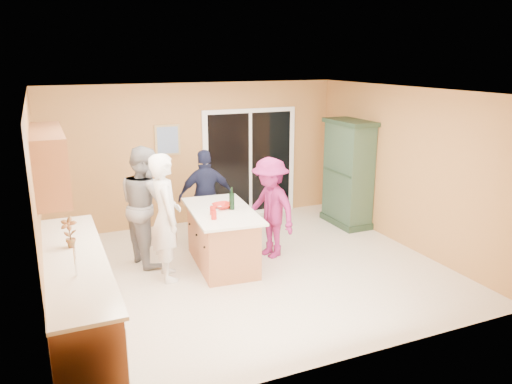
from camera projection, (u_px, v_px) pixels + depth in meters
name	position (u px, v px, depth m)	size (l,w,h in m)	color
floor	(249.00, 269.00, 7.39)	(5.50, 5.50, 0.00)	#EFE3CF
ceiling	(249.00, 91.00, 6.71)	(5.50, 5.00, 0.10)	white
wall_back	(197.00, 154.00, 9.26)	(5.50, 0.10, 2.60)	tan
wall_front	(349.00, 243.00, 4.84)	(5.50, 0.10, 2.60)	tan
wall_left	(38.00, 207.00, 5.99)	(0.10, 5.00, 2.60)	tan
wall_right	(405.00, 168.00, 8.11)	(0.10, 5.00, 2.60)	tan
left_cabinet_run	(79.00, 304.00, 5.40)	(0.65, 3.05, 1.24)	#BA7048
upper_cabinets	(49.00, 162.00, 5.73)	(0.35, 1.60, 0.75)	#BA7048
sliding_door	(250.00, 163.00, 9.70)	(1.90, 0.07, 2.10)	white
framed_picture	(168.00, 140.00, 8.95)	(0.46, 0.04, 0.56)	#A58852
kitchen_island	(222.00, 239.00, 7.47)	(1.03, 1.72, 0.87)	#BA7048
green_hutch	(348.00, 174.00, 9.18)	(0.56, 1.06, 1.95)	#213624
woman_white	(166.00, 217.00, 6.90)	(0.66, 0.43, 1.80)	white
woman_grey	(146.00, 205.00, 7.46)	(0.87, 0.68, 1.80)	#9A9A9D
woman_navy	(206.00, 197.00, 8.30)	(0.93, 0.39, 1.59)	#191D38
woman_magenta	(270.00, 208.00, 7.71)	(1.02, 0.59, 1.58)	#851D50
serving_bowl	(222.00, 206.00, 7.42)	(0.29, 0.29, 0.07)	#B41C14
tulip_vase	(69.00, 232.00, 5.66)	(0.19, 0.13, 0.36)	#B1111C
tumbler_near	(214.00, 215.00, 6.91)	(0.08, 0.08, 0.11)	#B41C14
tumbler_far	(213.00, 210.00, 7.11)	(0.09, 0.09, 0.13)	#B41C14
wine_bottle	(232.00, 201.00, 7.34)	(0.08, 0.08, 0.34)	black
white_plate	(214.00, 207.00, 7.43)	(0.22, 0.22, 0.02)	white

